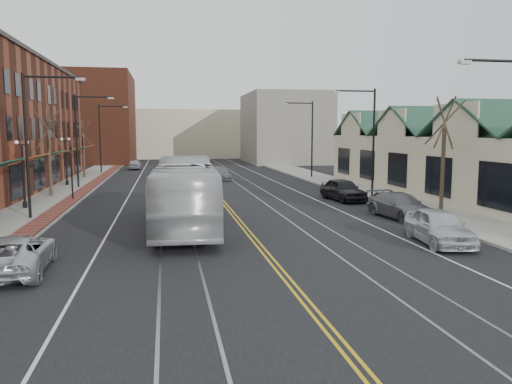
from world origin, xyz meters
name	(u,v)px	position (x,y,z in m)	size (l,w,h in m)	color
ground	(307,304)	(0.00, 0.00, 0.00)	(160.00, 160.00, 0.00)	black
sidewalk_left	(39,209)	(-12.00, 20.00, 0.07)	(4.00, 120.00, 0.15)	gray
sidewalk_right	(390,199)	(12.00, 20.00, 0.07)	(4.00, 120.00, 0.15)	gray
building_right	(466,168)	(18.00, 20.00, 2.30)	(8.00, 36.00, 4.60)	beige
backdrop_left	(88,119)	(-16.00, 70.00, 7.00)	(14.00, 18.00, 14.00)	brown
backdrop_mid	(186,134)	(0.00, 85.00, 4.50)	(22.00, 14.00, 9.00)	beige
backdrop_right	(285,128)	(15.00, 65.00, 5.50)	(12.00, 16.00, 11.00)	slate
streetlight_l_1	(34,130)	(-11.05, 16.00, 5.03)	(3.33, 0.25, 8.00)	black
streetlight_l_2	(82,131)	(-11.05, 32.00, 5.03)	(3.33, 0.25, 8.00)	black
streetlight_l_3	(104,131)	(-11.05, 48.00, 5.03)	(3.33, 0.25, 8.00)	black
streetlight_r_1	(368,131)	(11.05, 22.00, 5.03)	(3.33, 0.25, 8.00)	black
streetlight_r_2	(308,131)	(11.05, 38.00, 5.03)	(3.33, 0.25, 8.00)	black
lamppost_l_2	(23,176)	(-12.80, 20.00, 2.20)	(0.84, 0.28, 4.27)	black
lamppost_l_3	(66,162)	(-12.80, 34.00, 2.20)	(0.84, 0.28, 4.27)	black
tree_left_near	(49,151)	(-12.50, 26.00, 3.51)	(1.78, 1.37, 6.48)	#382B21
tree_left_far	(83,148)	(-12.50, 42.00, 3.28)	(1.66, 1.28, 6.02)	#382B21
tree_right_mid	(443,152)	(12.50, 14.00, 3.75)	(1.90, 1.46, 6.93)	#382B21
traffic_signal	(71,168)	(-10.60, 24.00, 2.35)	(0.18, 0.15, 3.80)	black
transit_bus	(185,193)	(-2.97, 12.45, 1.80)	(3.02, 12.92, 3.60)	silver
parked_suv	(15,254)	(-9.23, 4.87, 0.68)	(2.25, 4.88, 1.36)	silver
parked_car_a	(439,226)	(7.92, 6.45, 0.79)	(1.86, 4.63, 1.58)	silver
parked_car_b	(395,205)	(9.30, 13.65, 0.68)	(1.43, 4.11, 1.36)	black
parked_car_c	(400,206)	(9.30, 12.91, 0.72)	(2.02, 4.98, 1.45)	slate
parked_car_d	(343,190)	(8.63, 20.52, 0.80)	(1.89, 4.70, 1.60)	black
distant_car_left	(170,171)	(-3.52, 42.87, 0.64)	(1.35, 3.88, 1.28)	black
distant_car_right	(221,173)	(1.65, 37.82, 0.66)	(1.85, 4.55, 1.32)	slate
distant_car_far	(135,164)	(-7.92, 53.88, 0.69)	(1.62, 4.03, 1.37)	#9A9CA1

